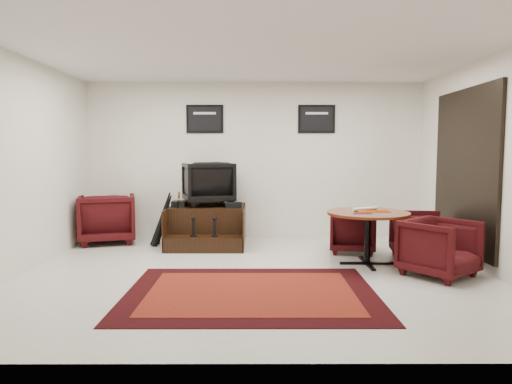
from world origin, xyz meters
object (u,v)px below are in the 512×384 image
armchair_side (107,216)px  table_chair_window (419,233)px  shine_chair (208,181)px  shine_podium (208,227)px  table_chair_back (352,230)px  meeting_table (368,218)px  table_chair_corner (440,245)px

armchair_side → table_chair_window: size_ratio=1.23×
shine_chair → shine_podium: bearing=73.6°
shine_chair → table_chair_window: bearing=143.0°
armchair_side → table_chair_back: bearing=153.3°
meeting_table → table_chair_corner: (0.76, -0.61, -0.25)m
shine_podium → table_chair_window: 3.39m
shine_chair → table_chair_corner: bearing=128.8°
armchair_side → table_chair_corner: (4.87, -2.17, -0.07)m
table_chair_back → table_chair_corner: table_chair_corner is taller
shine_podium → meeting_table: 2.78m
table_chair_window → table_chair_corner: bearing=-177.1°
armchair_side → table_chair_window: (4.96, -1.21, -0.09)m
shine_podium → table_chair_window: bearing=-18.5°
table_chair_back → table_chair_window: bearing=163.9°
shine_podium → armchair_side: (-1.74, 0.13, 0.17)m
shine_podium → armchair_side: armchair_side is taller
shine_podium → meeting_table: (2.37, -1.42, 0.35)m
shine_chair → table_chair_corner: (3.12, -2.17, -0.66)m
shine_chair → armchair_side: bearing=-16.3°
shine_podium → armchair_side: bearing=175.7°
table_chair_window → table_chair_corner: 0.96m
shine_podium → table_chair_window: table_chair_window is taller
meeting_table → table_chair_window: table_chair_window is taller
shine_podium → table_chair_back: bearing=-15.3°
meeting_table → table_chair_back: (-0.04, 0.79, -0.30)m
table_chair_window → meeting_table: bearing=120.6°
shine_podium → table_chair_window: size_ratio=1.70×
meeting_table → shine_chair: bearing=146.6°
meeting_table → table_chair_window: 0.96m
shine_chair → meeting_table: bearing=130.3°
meeting_table → table_chair_corner: bearing=-38.9°
table_chair_back → table_chair_corner: (0.80, -1.40, 0.05)m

